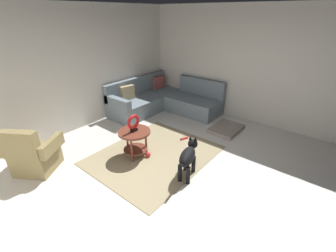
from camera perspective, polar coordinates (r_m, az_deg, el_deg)
The scene contains 12 objects.
ground_plane at distance 4.07m, azimuth 2.62°, elevation -12.23°, with size 6.00×6.00×0.10m, color silver.
wall_back at distance 5.56m, azimuth -22.77°, elevation 12.66°, with size 6.00×0.12×2.70m, color silver.
wall_right at distance 5.93m, azimuth 20.70°, elevation 13.77°, with size 0.12×6.00×2.70m, color silver.
area_rug at distance 4.49m, azimuth -3.43°, elevation -7.21°, with size 2.30×1.90×0.01m, color tan.
sectional_couch at distance 6.38m, azimuth -1.23°, elevation 6.31°, with size 2.20×2.25×0.88m.
armchair at distance 4.53m, azimuth -30.61°, elevation -6.24°, with size 0.94×1.00×0.88m.
side_table at distance 4.30m, azimuth -8.37°, elevation -2.70°, with size 0.60×0.60×0.54m.
torus_sculpture at distance 4.16m, azimuth -8.63°, elevation 0.84°, with size 0.28×0.08×0.33m.
dog_bed_mat at distance 5.52m, azimuth 14.34°, elevation -0.69°, with size 0.80×0.60×0.09m, color gray.
dog at distance 3.79m, azimuth 5.05°, elevation -7.60°, with size 0.82×0.36×0.63m.
dog_toy_ball at distance 4.42m, azimuth -5.04°, elevation -7.13°, with size 0.11×0.11×0.11m, color red.
dog_toy_rope at distance 5.01m, azimuth 4.07°, elevation -3.11°, with size 0.05×0.05×0.18m, color red.
Camera 1 is at (-2.57, -1.86, 2.50)m, focal length 24.38 mm.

